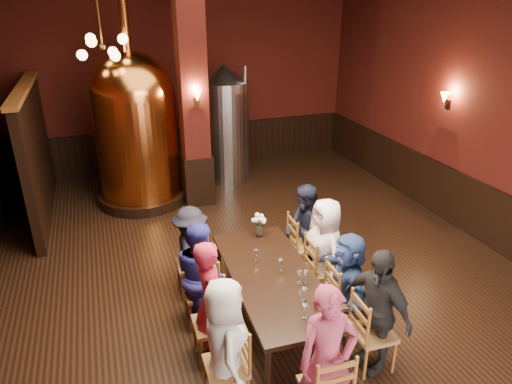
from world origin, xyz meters
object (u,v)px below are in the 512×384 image
object	(u,v)px
person_2	(200,274)
person_1	(211,302)
copper_kettle	(136,128)
rose_vase	(260,222)
steel_vessel	(225,124)
person_0	(225,344)
dining_table	(273,279)

from	to	relation	value
person_2	person_1	bearing A→B (deg)	160.99
person_1	copper_kettle	xyz separation A→B (m)	(-0.24, 4.79, 0.77)
rose_vase	person_2	bearing A→B (deg)	-148.90
person_1	rose_vase	bearing A→B (deg)	-36.98
person_1	steel_vessel	bearing A→B (deg)	-15.41
copper_kettle	steel_vessel	distance (m)	2.06
copper_kettle	steel_vessel	xyz separation A→B (m)	(1.96, 0.57, -0.25)
steel_vessel	rose_vase	xyz separation A→B (m)	(-0.68, -4.10, -0.31)
copper_kettle	steel_vessel	bearing A→B (deg)	16.34
person_2	rose_vase	size ratio (longest dim) A/B	4.06
person_0	rose_vase	world-z (taller)	person_0
person_1	person_0	bearing A→B (deg)	179.96
person_0	person_1	xyz separation A→B (m)	(0.03, 0.67, 0.03)
person_0	rose_vase	distance (m)	2.23
person_0	person_2	world-z (taller)	person_0
steel_vessel	copper_kettle	bearing A→B (deg)	-163.66
copper_kettle	steel_vessel	size ratio (longest dim) A/B	1.64
person_2	steel_vessel	xyz separation A→B (m)	(1.69, 4.71, 0.57)
dining_table	rose_vase	bearing A→B (deg)	82.06
person_2	rose_vase	world-z (taller)	person_2
person_0	person_2	bearing A→B (deg)	5.02
dining_table	rose_vase	xyz separation A→B (m)	(0.18, 0.98, 0.29)
person_1	copper_kettle	size ratio (longest dim) A/B	0.36
person_2	steel_vessel	size ratio (longest dim) A/B	0.56
steel_vessel	rose_vase	distance (m)	4.16
dining_table	steel_vessel	xyz separation A→B (m)	(0.85, 5.07, 0.60)
dining_table	person_2	xyz separation A→B (m)	(-0.84, 0.36, 0.03)
person_0	person_2	xyz separation A→B (m)	(0.05, 1.33, -0.02)
person_0	steel_vessel	xyz separation A→B (m)	(1.74, 6.04, 0.55)
person_1	person_2	distance (m)	0.66
dining_table	person_2	bearing A→B (deg)	158.78
person_0	steel_vessel	size ratio (longest dim) A/B	0.57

